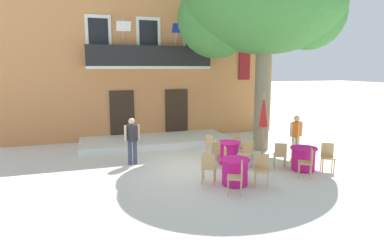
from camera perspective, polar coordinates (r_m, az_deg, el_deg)
The scene contains 22 objects.
ground_plane at distance 11.28m, azimuth 0.87°, elevation -8.06°, with size 120.00×120.00×0.00m, color silver.
building_facade at distance 17.42m, azimuth -8.73°, elevation 10.40°, with size 13.00×5.09×7.50m.
entrance_step_platform at distance 14.58m, azimuth -6.39°, elevation -3.63°, with size 6.45×2.51×0.25m, color silver.
plane_tree at distance 13.58m, azimuth 12.16°, elevation 18.37°, with size 6.35×5.57×7.56m.
cafe_table_near_tree at distance 11.35m, azimuth 18.89°, elevation -6.38°, with size 0.86×0.86×0.76m.
cafe_chair_near_tree_0 at distance 11.15m, azimuth 15.15°, elevation -5.75°, with size 0.54×0.54×0.91m.
cafe_chair_near_tree_1 at distance 10.60m, azimuth 19.58°, elevation -6.75°, with size 0.55×0.55×0.91m.
cafe_chair_near_tree_2 at distance 11.49m, azimuth 22.62°, elevation -5.70°, with size 0.55×0.55×0.91m.
cafe_chair_near_tree_3 at distance 12.03m, azimuth 18.20°, elevation -4.81°, with size 0.55×0.55×0.91m.
cafe_table_middle at distance 11.59m, azimuth 6.33°, elevation -5.63°, with size 0.86×0.86×0.76m.
cafe_chair_middle_0 at distance 11.15m, azimuth 9.51°, elevation -5.56°, with size 0.53×0.53×0.91m.
cafe_chair_middle_1 at distance 12.17m, azimuth 8.31°, elevation -4.28°, with size 0.54×0.54×0.91m.
cafe_chair_middle_2 at distance 12.01m, azimuth 3.50°, elevation -4.38°, with size 0.52×0.52×0.91m.
cafe_chair_middle_3 at distance 11.01m, azimuth 3.78°, elevation -5.64°, with size 0.51×0.51×0.91m.
cafe_table_front at distance 9.54m, azimuth 7.50°, elevation -8.90°, with size 0.86×0.86×0.76m.
cafe_chair_front_0 at distance 10.20m, azimuth 6.42°, elevation -6.88°, with size 0.49×0.49×0.91m.
cafe_chair_front_1 at distance 9.48m, azimuth 2.92°, elevation -8.08°, with size 0.54×0.54×0.91m.
cafe_chair_front_2 at distance 8.79m, azimuth 7.99°, elevation -9.57°, with size 0.53×0.53×0.91m.
cafe_chair_front_3 at distance 9.53m, azimuth 12.10°, elevation -8.18°, with size 0.55×0.55×0.91m.
cafe_umbrella at distance 10.76m, azimuth 12.34°, elevation 0.01°, with size 0.44×0.44×2.55m.
pedestrian_near_entrance at distance 11.44m, azimuth -10.43°, elevation -3.19°, with size 0.53×0.40×1.63m.
pedestrian_mid_plaza at distance 12.66m, azimuth 17.73°, elevation -2.37°, with size 0.53×0.38×1.60m.
Camera 1 is at (-3.42, -10.22, 3.33)m, focal length 30.51 mm.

